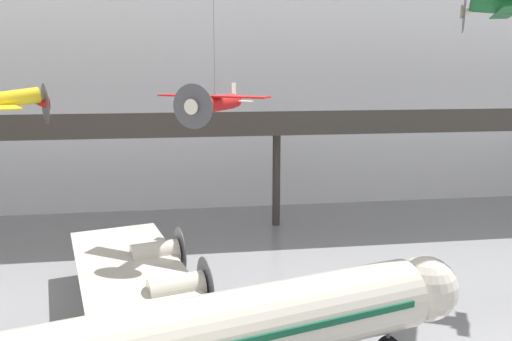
# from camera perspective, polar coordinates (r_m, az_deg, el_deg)

# --- Properties ---
(hangar_back_wall) EXTENTS (140.00, 3.00, 27.17)m
(hangar_back_wall) POSITION_cam_1_polar(r_m,az_deg,el_deg) (51.17, 0.84, 11.22)
(hangar_back_wall) COLOR white
(hangar_back_wall) RESTS_ON ground
(mezzanine_walkway) EXTENTS (110.00, 3.20, 10.52)m
(mezzanine_walkway) POSITION_cam_1_polar(r_m,az_deg,el_deg) (42.85, 2.63, 4.73)
(mezzanine_walkway) COLOR #38332D
(mezzanine_walkway) RESTS_ON ground
(suspended_plane_green_biplane) EXTENTS (6.62, 7.46, 6.52)m
(suspended_plane_green_biplane) POSITION_cam_1_polar(r_m,az_deg,el_deg) (38.39, 27.14, 16.44)
(suspended_plane_green_biplane) COLOR #1E6B33
(suspended_plane_red_highwing) EXTENTS (7.10, 6.43, 12.15)m
(suspended_plane_red_highwing) POSITION_cam_1_polar(r_m,az_deg,el_deg) (32.52, -4.71, 7.75)
(suspended_plane_red_highwing) COLOR red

